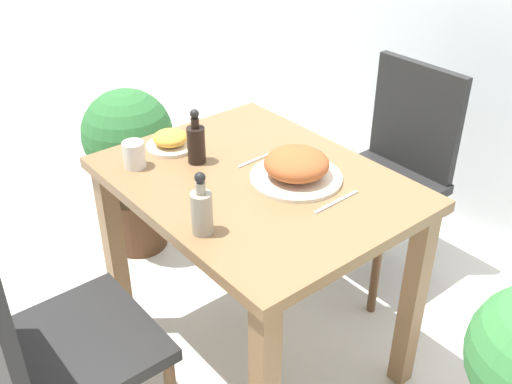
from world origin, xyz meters
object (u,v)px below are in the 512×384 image
at_px(food_plate, 296,167).
at_px(chair_far, 392,164).
at_px(condiment_bottle, 196,142).
at_px(side_plate, 171,140).
at_px(drink_cup, 134,155).
at_px(sauce_bottle, 202,210).
at_px(potted_plant_left, 130,154).
at_px(chair_near, 43,341).

bearing_deg(food_plate, chair_far, 102.06).
bearing_deg(condiment_bottle, chair_far, 80.47).
distance_m(chair_far, side_plate, 0.93).
bearing_deg(food_plate, drink_cup, -138.11).
distance_m(side_plate, condiment_bottle, 0.14).
xyz_separation_m(food_plate, side_plate, (-0.42, -0.18, -0.02)).
height_order(sauce_bottle, potted_plant_left, sauce_bottle).
xyz_separation_m(chair_near, condiment_bottle, (-0.19, 0.63, 0.31)).
bearing_deg(drink_cup, condiment_bottle, 60.59).
xyz_separation_m(side_plate, sauce_bottle, (0.47, -0.20, 0.04)).
bearing_deg(side_plate, drink_cup, -75.42).
relative_size(chair_far, food_plate, 3.15).
relative_size(chair_far, sauce_bottle, 4.90).
xyz_separation_m(chair_near, sauce_bottle, (0.14, 0.42, 0.31)).
relative_size(chair_far, drink_cup, 10.39).
bearing_deg(potted_plant_left, side_plate, -10.89).
xyz_separation_m(chair_near, chair_far, (-0.05, 1.46, 0.00)).
bearing_deg(chair_far, condiment_bottle, -99.53).
bearing_deg(drink_cup, potted_plant_left, 155.28).
bearing_deg(chair_far, side_plate, -108.11).
bearing_deg(sauce_bottle, chair_near, -108.48).
bearing_deg(drink_cup, side_plate, 104.58).
bearing_deg(chair_far, food_plate, -77.94).
bearing_deg(side_plate, chair_near, -62.26).
bearing_deg(chair_far, potted_plant_left, -136.81).
distance_m(chair_near, food_plate, 0.85).
relative_size(chair_near, potted_plant_left, 1.18).
bearing_deg(chair_near, drink_cup, -58.36).
relative_size(chair_near, sauce_bottle, 4.90).
bearing_deg(potted_plant_left, food_plate, 4.95).
distance_m(chair_far, condiment_bottle, 0.90).
bearing_deg(potted_plant_left, chair_far, 43.19).
distance_m(side_plate, potted_plant_left, 0.60).
xyz_separation_m(chair_near, potted_plant_left, (-0.84, 0.72, -0.03)).
distance_m(food_plate, condiment_bottle, 0.33).
bearing_deg(chair_near, food_plate, -96.53).
xyz_separation_m(sauce_bottle, potted_plant_left, (-0.98, 0.30, -0.34)).
relative_size(drink_cup, sauce_bottle, 0.47).
relative_size(chair_far, side_plate, 5.40).
height_order(chair_near, potted_plant_left, chair_near).
relative_size(food_plate, potted_plant_left, 0.38).
distance_m(chair_near, drink_cup, 0.61).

